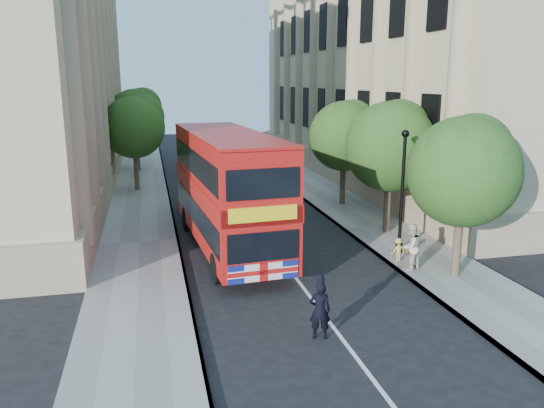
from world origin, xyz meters
TOP-DOWN VIEW (x-y plane):
  - ground at (0.00, 0.00)m, footprint 120.00×120.00m
  - pavement_right at (5.75, 10.00)m, footprint 3.50×80.00m
  - pavement_left at (-5.75, 10.00)m, footprint 3.50×80.00m
  - building_right at (13.80, 24.00)m, footprint 12.00×38.00m
  - building_left at (-13.80, 24.00)m, footprint 12.00×38.00m
  - tree_right_near at (5.84, 3.03)m, footprint 4.00×4.00m
  - tree_right_mid at (5.84, 9.03)m, footprint 4.20×4.20m
  - tree_right_far at (5.84, 15.03)m, footprint 4.00×4.00m
  - tree_left_far at (-5.96, 22.03)m, footprint 4.00×4.00m
  - tree_left_back at (-5.96, 30.03)m, footprint 4.20×4.20m
  - lamp_post at (5.00, 6.00)m, footprint 0.32×0.32m
  - double_decker_bus at (-1.93, 8.39)m, footprint 3.64×10.99m
  - box_van at (-2.31, 14.51)m, footprint 2.27×4.99m
  - police_constable at (-0.62, -0.37)m, footprint 0.70×0.54m
  - woman_pedestrian at (4.40, 3.91)m, footprint 1.11×1.02m
  - child_a at (4.67, 4.24)m, footprint 0.80×0.60m
  - child_b at (4.40, 4.90)m, footprint 0.68×0.46m

SIDE VIEW (x-z plane):
  - ground at x=0.00m, z-range 0.00..0.00m
  - pavement_right at x=5.75m, z-range 0.00..0.12m
  - pavement_left at x=-5.75m, z-range 0.00..0.12m
  - child_b at x=4.40m, z-range 0.12..1.08m
  - child_a at x=4.67m, z-range 0.12..1.38m
  - police_constable at x=-0.62m, z-range 0.00..1.70m
  - woman_pedestrian at x=4.40m, z-range 0.12..1.94m
  - box_van at x=-2.31m, z-range -0.03..2.76m
  - lamp_post at x=5.00m, z-range -0.07..5.09m
  - double_decker_bus at x=-1.93m, z-range 0.26..5.26m
  - tree_right_near at x=5.84m, z-range 1.21..7.29m
  - tree_right_far at x=5.84m, z-range 1.24..7.39m
  - tree_left_far at x=-5.96m, z-range 1.30..7.59m
  - tree_right_mid at x=5.84m, z-range 1.26..7.63m
  - tree_left_back at x=-5.96m, z-range 1.38..8.03m
  - building_right at x=13.80m, z-range 0.00..18.00m
  - building_left at x=-13.80m, z-range 0.00..18.00m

